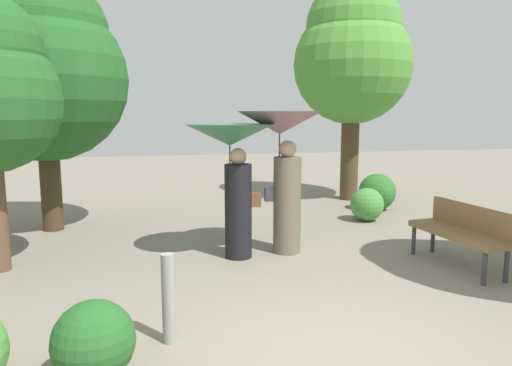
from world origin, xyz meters
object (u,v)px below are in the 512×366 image
object	(u,v)px
person_right	(282,151)
tree_mid_left	(43,66)
person_left	(233,159)
tree_near_right	(353,54)
path_marker_post	(169,299)
park_bench	(462,229)

from	to	relation	value
person_right	tree_mid_left	xyz separation A→B (m)	(-3.59, 2.23, 1.33)
person_left	tree_near_right	world-z (taller)	tree_near_right
person_right	path_marker_post	bearing A→B (deg)	147.18
path_marker_post	park_bench	bearing A→B (deg)	17.91
person_left	park_bench	xyz separation A→B (m)	(2.93, -1.09, -0.92)
park_bench	tree_near_right	world-z (taller)	tree_near_right
tree_near_right	tree_mid_left	xyz separation A→B (m)	(-6.40, -1.65, -0.58)
tree_near_right	path_marker_post	xyz separation A→B (m)	(-4.57, -6.33, -3.02)
tree_mid_left	person_left	bearing A→B (deg)	-39.16
person_right	tree_mid_left	world-z (taller)	tree_mid_left
person_left	path_marker_post	world-z (taller)	person_left
person_left	person_right	world-z (taller)	person_right
park_bench	path_marker_post	size ratio (longest dim) A/B	1.87
person_right	path_marker_post	world-z (taller)	person_right
tree_near_right	path_marker_post	size ratio (longest dim) A/B	6.22
person_left	tree_mid_left	world-z (taller)	tree_mid_left
tree_near_right	tree_mid_left	distance (m)	6.64
person_right	tree_near_right	world-z (taller)	tree_near_right
park_bench	tree_mid_left	size ratio (longest dim) A/B	0.35
park_bench	tree_near_right	size ratio (longest dim) A/B	0.30
park_bench	tree_mid_left	distance (m)	7.10
tree_near_right	path_marker_post	world-z (taller)	tree_near_right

